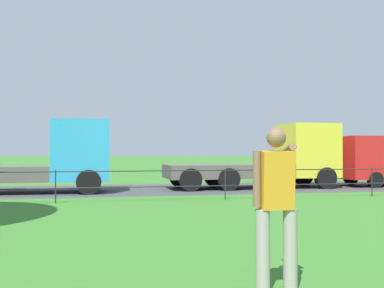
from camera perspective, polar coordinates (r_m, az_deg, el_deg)
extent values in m
cube|color=#424247|center=(19.76, -7.33, -5.41)|extent=(80.00, 6.08, 0.01)
cylinder|color=#232328|center=(15.01, -15.97, -4.92)|extent=(0.04, 0.04, 1.00)
cylinder|color=#232328|center=(15.59, 3.98, -4.80)|extent=(0.04, 0.04, 1.00)
cylinder|color=#232328|center=(17.82, 20.67, -4.25)|extent=(0.04, 0.04, 1.00)
cylinder|color=#232328|center=(15.08, -5.80, -5.12)|extent=(37.20, 0.03, 0.03)
cylinder|color=#232328|center=(15.05, -5.80, -3.22)|extent=(37.20, 0.03, 0.03)
cylinder|color=gray|center=(5.47, 8.43, -12.50)|extent=(0.16, 0.16, 0.92)
cylinder|color=gray|center=(5.58, 11.64, -12.27)|extent=(0.16, 0.16, 0.92)
cube|color=orange|center=(5.42, 10.03, -4.26)|extent=(0.37, 0.27, 0.66)
sphere|color=brown|center=(5.41, 10.01, 0.74)|extent=(0.22, 0.22, 0.22)
cylinder|color=brown|center=(5.76, 10.90, -1.11)|extent=(0.12, 0.63, 0.24)
cylinder|color=brown|center=(5.35, 7.75, -4.17)|extent=(0.09, 0.09, 0.62)
cube|color=#2D99D1|center=(18.78, -13.06, -0.75)|extent=(2.17, 2.37, 2.30)
cube|color=#283342|center=(18.77, -10.33, 0.29)|extent=(0.18, 1.84, 0.87)
cylinder|color=black|center=(19.86, -12.01, -4.08)|extent=(0.91, 0.33, 0.90)
cylinder|color=black|center=(17.75, -12.21, -4.46)|extent=(0.91, 0.33, 0.90)
cube|color=yellow|center=(21.51, 13.56, -0.77)|extent=(2.11, 2.31, 2.30)
cube|color=#283342|center=(21.92, 15.65, 0.14)|extent=(0.13, 1.84, 0.87)
cube|color=#56514C|center=(20.18, 4.21, -3.25)|extent=(5.21, 2.33, 0.56)
cylinder|color=black|center=(22.62, 13.11, -3.69)|extent=(0.90, 0.31, 0.90)
cylinder|color=black|center=(20.74, 15.65, -3.93)|extent=(0.90, 0.31, 0.90)
cylinder|color=black|center=(21.14, 2.71, -3.91)|extent=(0.90, 0.31, 0.90)
cylinder|color=black|center=(19.11, 4.39, -4.23)|extent=(0.90, 0.31, 0.90)
cylinder|color=black|center=(20.78, -1.45, -3.96)|extent=(0.90, 0.31, 0.90)
cylinder|color=black|center=(18.72, -0.20, -4.30)|extent=(0.90, 0.31, 0.90)
cylinder|color=black|center=(23.56, 18.41, -3.82)|extent=(0.69, 0.26, 0.68)
cylinder|color=black|center=(22.02, 21.03, -4.01)|extent=(0.69, 0.26, 0.68)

